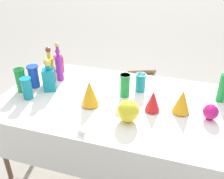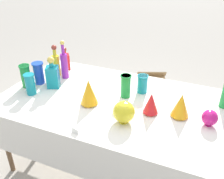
% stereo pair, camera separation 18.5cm
% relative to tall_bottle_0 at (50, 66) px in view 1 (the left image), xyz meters
% --- Properties ---
extents(ground_plane, '(40.00, 40.00, 0.00)m').
position_rel_tall_bottle_0_xyz_m(ground_plane, '(0.70, -0.22, -0.89)').
color(ground_plane, '#A0998C').
extents(display_table, '(1.92, 1.13, 0.76)m').
position_rel_tall_bottle_0_xyz_m(display_table, '(0.70, -0.26, -0.19)').
color(display_table, white).
rests_on(display_table, ground).
extents(tall_bottle_0, '(0.07, 0.07, 0.33)m').
position_rel_tall_bottle_0_xyz_m(tall_bottle_0, '(0.00, 0.00, 0.00)').
color(tall_bottle_0, yellow).
rests_on(tall_bottle_0, display_table).
extents(tall_bottle_1, '(0.07, 0.07, 0.36)m').
position_rel_tall_bottle_0_xyz_m(tall_bottle_1, '(1.59, 0.04, 0.01)').
color(tall_bottle_1, '#198C38').
rests_on(tall_bottle_1, display_table).
extents(tall_bottle_2, '(0.07, 0.07, 0.39)m').
position_rel_tall_bottle_0_xyz_m(tall_bottle_2, '(0.11, -0.01, 0.02)').
color(tall_bottle_2, purple).
rests_on(tall_bottle_2, display_table).
extents(square_decanter_0, '(0.12, 0.12, 0.25)m').
position_rel_tall_bottle_0_xyz_m(square_decanter_0, '(0.00, 0.17, -0.04)').
color(square_decanter_0, red).
rests_on(square_decanter_0, display_table).
extents(square_decanter_1, '(0.14, 0.14, 0.30)m').
position_rel_tall_bottle_0_xyz_m(square_decanter_1, '(0.11, -0.21, -0.01)').
color(square_decanter_1, teal).
rests_on(square_decanter_1, display_table).
extents(slender_vase_0, '(0.09, 0.09, 0.19)m').
position_rel_tall_bottle_0_xyz_m(slender_vase_0, '(0.00, -0.41, -0.03)').
color(slender_vase_0, teal).
rests_on(slender_vase_0, display_table).
extents(slender_vase_1, '(0.10, 0.10, 0.22)m').
position_rel_tall_bottle_0_xyz_m(slender_vase_1, '(-0.13, -0.31, -0.02)').
color(slender_vase_1, '#198C38').
rests_on(slender_vase_1, display_table).
extents(slender_vase_2, '(0.11, 0.11, 0.21)m').
position_rel_tall_bottle_0_xyz_m(slender_vase_2, '(-0.06, -0.21, -0.02)').
color(slender_vase_2, blue).
rests_on(slender_vase_2, display_table).
extents(slender_vase_3, '(0.10, 0.10, 0.21)m').
position_rel_tall_bottle_0_xyz_m(slender_vase_3, '(0.79, -0.12, -0.02)').
color(slender_vase_3, '#198C38').
rests_on(slender_vase_3, display_table).
extents(slender_vase_4, '(0.10, 0.10, 0.17)m').
position_rel_tall_bottle_0_xyz_m(slender_vase_4, '(0.91, 0.01, -0.04)').
color(slender_vase_4, teal).
rests_on(slender_vase_4, display_table).
extents(fluted_vase_0, '(0.14, 0.14, 0.20)m').
position_rel_tall_bottle_0_xyz_m(fluted_vase_0, '(1.28, -0.24, -0.03)').
color(fluted_vase_0, orange).
rests_on(fluted_vase_0, display_table).
extents(fluted_vase_1, '(0.15, 0.15, 0.22)m').
position_rel_tall_bottle_0_xyz_m(fluted_vase_1, '(0.56, -0.35, -0.02)').
color(fluted_vase_1, orange).
rests_on(fluted_vase_1, display_table).
extents(fluted_vase_2, '(0.12, 0.12, 0.18)m').
position_rel_tall_bottle_0_xyz_m(fluted_vase_2, '(1.06, -0.28, -0.04)').
color(fluted_vase_2, red).
rests_on(fluted_vase_2, display_table).
extents(round_bowl_0, '(0.12, 0.12, 0.13)m').
position_rel_tall_bottle_0_xyz_m(round_bowl_0, '(1.50, -0.26, -0.07)').
color(round_bowl_0, '#C61972').
rests_on(round_bowl_0, display_table).
extents(round_bowl_1, '(0.16, 0.16, 0.17)m').
position_rel_tall_bottle_0_xyz_m(round_bowl_1, '(0.91, -0.47, -0.04)').
color(round_bowl_1, yellow).
rests_on(round_bowl_1, display_table).
extents(price_tag_left, '(0.06, 0.03, 0.04)m').
position_rel_tall_bottle_0_xyz_m(price_tag_left, '(0.64, -0.73, -0.12)').
color(price_tag_left, white).
rests_on(price_tag_left, display_table).
extents(cardboard_box_behind_left, '(0.53, 0.46, 0.43)m').
position_rel_tall_bottle_0_xyz_m(cardboard_box_behind_left, '(0.71, 1.07, -0.72)').
color(cardboard_box_behind_left, tan).
rests_on(cardboard_box_behind_left, ground).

